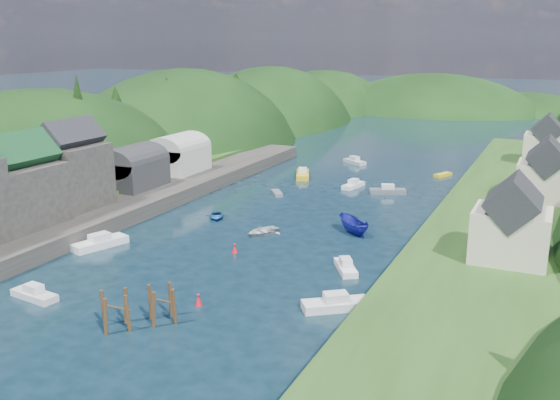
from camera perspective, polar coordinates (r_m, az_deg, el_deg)
The scene contains 14 objects.
ground at distance 96.65m, azimuth 5.47°, elevation 0.70°, with size 600.00×600.00×0.00m, color black.
hillside_left at distance 140.10m, azimuth -8.70°, elevation 1.60°, with size 44.00×245.56×52.00m.
far_hills at distance 217.37m, azimuth 16.71°, elevation 5.03°, with size 103.00×68.00×44.00m.
hill_trees at distance 108.43m, azimuth 8.78°, elevation 8.11°, with size 91.77×152.88×12.64m.
quay_left at distance 83.24m, azimuth -17.59°, elevation -1.51°, with size 12.00×110.00×2.00m, color #2D2B28.
terrace_left_grass at distance 87.94m, azimuth -20.99°, elevation -0.79°, with size 12.00×110.00×2.50m, color #234719.
boat_sheds at distance 97.83m, azimuth -11.23°, elevation 3.82°, with size 7.00×21.00×7.50m.
terrace_right at distance 81.87m, azimuth 19.81°, elevation -1.82°, with size 16.00×120.00×2.40m, color #234719.
right_bank_cottages at distance 88.74m, azimuth 22.51°, elevation 2.25°, with size 9.00×59.24×8.41m.
piling_cluster_near at distance 53.53m, azimuth -14.78°, elevation -10.02°, with size 2.99×2.81×3.70m.
piling_cluster_far at distance 53.90m, azimuth -10.71°, elevation -9.59°, with size 2.86×2.71×3.72m.
channel_buoy_near at distance 56.77m, azimuth -7.46°, elevation -9.06°, with size 0.70×0.70×1.10m.
channel_buoy_far at distance 69.47m, azimuth -4.17°, elevation -4.47°, with size 0.70×0.70×1.10m.
moored_boats at distance 73.40m, azimuth -3.29°, elevation -3.28°, with size 35.14×89.57×2.26m.
Camera 1 is at (30.74, -38.65, 23.18)m, focal length 40.00 mm.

